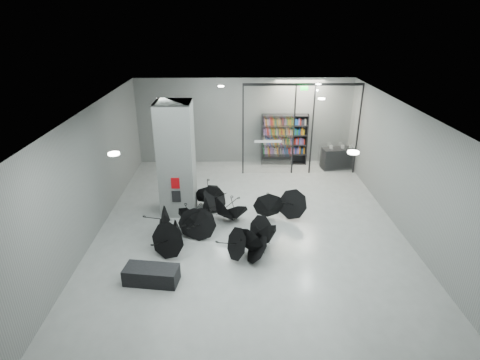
{
  "coord_description": "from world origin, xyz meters",
  "views": [
    {
      "loc": [
        -0.51,
        -10.57,
        6.65
      ],
      "look_at": [
        -0.3,
        1.5,
        1.4
      ],
      "focal_mm": 28.78,
      "sensor_mm": 36.0,
      "label": 1
    }
  ],
  "objects_px": {
    "column": "(177,159)",
    "shop_counter": "(339,158)",
    "bench": "(152,275)",
    "bookshelf": "(284,139)",
    "umbrella_cluster": "(220,225)"
  },
  "relations": [
    {
      "from": "umbrella_cluster",
      "to": "shop_counter",
      "type": "bearing_deg",
      "value": 47.17
    },
    {
      "from": "bookshelf",
      "to": "umbrella_cluster",
      "type": "height_order",
      "value": "bookshelf"
    },
    {
      "from": "bench",
      "to": "bookshelf",
      "type": "relative_size",
      "value": 0.6
    },
    {
      "from": "column",
      "to": "umbrella_cluster",
      "type": "relative_size",
      "value": 0.71
    },
    {
      "from": "column",
      "to": "umbrella_cluster",
      "type": "xyz_separation_m",
      "value": [
        1.54,
        -1.68,
        -1.69
      ]
    },
    {
      "from": "column",
      "to": "shop_counter",
      "type": "relative_size",
      "value": 2.48
    },
    {
      "from": "umbrella_cluster",
      "to": "bench",
      "type": "bearing_deg",
      "value": -125.82
    },
    {
      "from": "column",
      "to": "bookshelf",
      "type": "relative_size",
      "value": 1.68
    },
    {
      "from": "shop_counter",
      "to": "bookshelf",
      "type": "bearing_deg",
      "value": 155.3
    },
    {
      "from": "column",
      "to": "shop_counter",
      "type": "height_order",
      "value": "column"
    },
    {
      "from": "column",
      "to": "bench",
      "type": "xyz_separation_m",
      "value": [
        -0.23,
        -4.13,
        -1.77
      ]
    },
    {
      "from": "column",
      "to": "bench",
      "type": "relative_size",
      "value": 2.79
    },
    {
      "from": "bench",
      "to": "bookshelf",
      "type": "height_order",
      "value": "bookshelf"
    },
    {
      "from": "bench",
      "to": "umbrella_cluster",
      "type": "bearing_deg",
      "value": 62.2
    },
    {
      "from": "bookshelf",
      "to": "shop_counter",
      "type": "distance_m",
      "value": 2.68
    }
  ]
}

